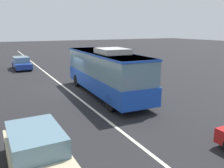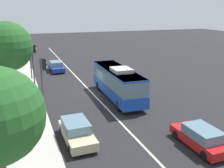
# 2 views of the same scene
# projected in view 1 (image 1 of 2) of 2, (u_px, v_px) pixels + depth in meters

# --- Properties ---
(ground_plane) EXTENTS (160.00, 160.00, 0.00)m
(ground_plane) POSITION_uv_depth(u_px,v_px,m) (68.00, 90.00, 18.63)
(ground_plane) COLOR black
(lane_centre_line) EXTENTS (76.00, 0.16, 0.01)m
(lane_centre_line) POSITION_uv_depth(u_px,v_px,m) (68.00, 90.00, 18.63)
(lane_centre_line) COLOR silver
(lane_centre_line) RESTS_ON ground_plane
(transit_bus) EXTENTS (10.08, 2.84, 3.46)m
(transit_bus) POSITION_uv_depth(u_px,v_px,m) (105.00, 70.00, 16.83)
(transit_bus) COLOR #1947B7
(transit_bus) RESTS_ON ground_plane
(sedan_beige) EXTENTS (4.54, 1.90, 1.46)m
(sedan_beige) POSITION_uv_depth(u_px,v_px,m) (37.00, 152.00, 7.80)
(sedan_beige) COLOR #C6B793
(sedan_beige) RESTS_ON ground_plane
(sedan_blue) EXTENTS (4.54, 1.90, 1.46)m
(sedan_blue) POSITION_uv_depth(u_px,v_px,m) (21.00, 63.00, 28.05)
(sedan_blue) COLOR #1E3899
(sedan_blue) RESTS_ON ground_plane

